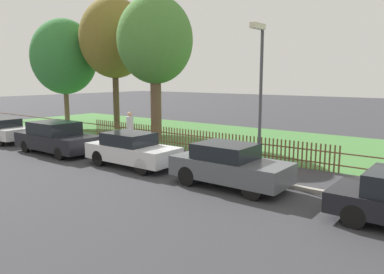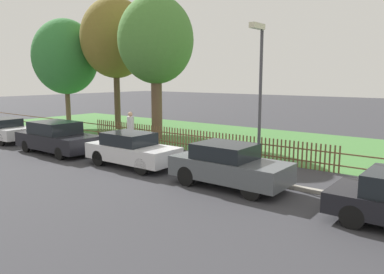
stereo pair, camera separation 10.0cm
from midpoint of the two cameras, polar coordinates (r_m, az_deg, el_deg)
name	(u,v)px [view 2 (the right image)]	position (r m, az deg, el deg)	size (l,w,h in m)	color
ground_plane	(147,162)	(16.17, -6.74, -3.75)	(120.00, 120.00, 0.00)	#38383D
kerb_stone	(148,160)	(16.22, -6.50, -3.49)	(39.57, 0.20, 0.12)	#9E998E
grass_strip	(240,138)	(22.25, 7.42, -0.22)	(39.57, 9.46, 0.01)	#477F3D
park_fence	(190,140)	(18.30, -0.09, -0.49)	(39.57, 0.05, 1.06)	brown
parked_car_silver_hatchback	(4,130)	(23.40, -26.66, 1.01)	(3.87, 1.84, 1.30)	silver
parked_car_black_saloon	(57,138)	(18.91, -19.69, -0.08)	(4.51, 1.89, 1.49)	black
parked_car_navy_estate	(132,149)	(15.25, -8.99, -1.88)	(3.97, 1.70, 1.38)	silver
parked_car_red_compact	(228,165)	(12.34, 5.81, -4.28)	(3.92, 1.67, 1.43)	#51565B
covered_motorcycle	(225,151)	(15.05, 5.26, -2.18)	(1.97, 0.76, 1.04)	black
tree_nearest_kerb	(66,57)	(29.03, -18.62, 11.49)	(4.66, 4.66, 7.72)	brown
tree_behind_motorcycle	(115,38)	(26.74, -11.50, 14.50)	(4.68, 4.68, 8.90)	brown
tree_mid_park	(156,41)	(22.01, -5.41, 14.36)	(4.31, 4.31, 8.15)	brown
pedestrian_near_fence	(131,127)	(19.71, -9.20, 1.53)	(0.50, 0.50, 1.81)	black
street_lamp	(259,83)	(13.06, 10.41, 8.10)	(0.20, 0.78, 5.33)	#47474C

